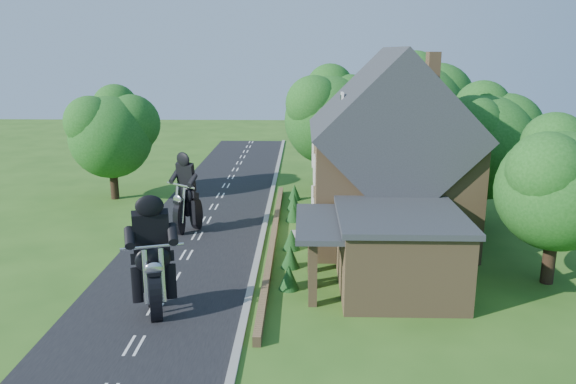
{
  "coord_description": "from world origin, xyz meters",
  "views": [
    {
      "loc": [
        5.87,
        -23.58,
        10.05
      ],
      "look_at": [
        5.1,
        5.12,
        2.8
      ],
      "focal_mm": 35.0,
      "sensor_mm": 36.0,
      "label": 1
    }
  ],
  "objects_px": {
    "house": "(389,161)",
    "annex": "(396,250)",
    "motorcycle_follow": "(188,220)",
    "motorcycle_lead": "(155,297)",
    "garden_wall": "(273,239)"
  },
  "relations": [
    {
      "from": "annex",
      "to": "motorcycle_lead",
      "type": "height_order",
      "value": "annex"
    },
    {
      "from": "annex",
      "to": "motorcycle_lead",
      "type": "xyz_separation_m",
      "value": [
        -9.73,
        -2.75,
        -1.04
      ]
    },
    {
      "from": "garden_wall",
      "to": "annex",
      "type": "height_order",
      "value": "annex"
    },
    {
      "from": "house",
      "to": "motorcycle_follow",
      "type": "distance_m",
      "value": 11.73
    },
    {
      "from": "motorcycle_lead",
      "to": "house",
      "type": "bearing_deg",
      "value": -154.73
    },
    {
      "from": "annex",
      "to": "motorcycle_follow",
      "type": "bearing_deg",
      "value": 144.4
    },
    {
      "from": "house",
      "to": "annex",
      "type": "distance_m",
      "value": 7.3
    },
    {
      "from": "house",
      "to": "motorcycle_follow",
      "type": "bearing_deg",
      "value": 176.3
    },
    {
      "from": "house",
      "to": "annex",
      "type": "relative_size",
      "value": 1.45
    },
    {
      "from": "motorcycle_lead",
      "to": "motorcycle_follow",
      "type": "xyz_separation_m",
      "value": [
        -0.77,
        10.27,
        -0.03
      ]
    },
    {
      "from": "house",
      "to": "motorcycle_follow",
      "type": "height_order",
      "value": "house"
    },
    {
      "from": "garden_wall",
      "to": "motorcycle_lead",
      "type": "bearing_deg",
      "value": -115.95
    },
    {
      "from": "garden_wall",
      "to": "house",
      "type": "relative_size",
      "value": 2.15
    },
    {
      "from": "motorcycle_follow",
      "to": "annex",
      "type": "bearing_deg",
      "value": -179.5
    },
    {
      "from": "annex",
      "to": "motorcycle_follow",
      "type": "xyz_separation_m",
      "value": [
        -10.5,
        7.52,
        -1.07
      ]
    }
  ]
}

